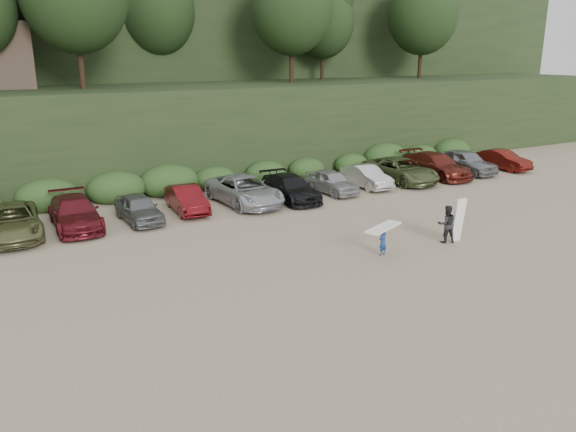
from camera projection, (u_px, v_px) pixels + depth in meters
ground at (335, 263)px, 22.65m from camera, size 120.00×120.00×0.00m
hillside_backdrop at (104, 16)px, 49.27m from camera, size 90.00×41.50×28.00m
parked_cars at (267, 188)px, 31.82m from camera, size 39.66×5.92×1.65m
child_surfer at (383, 236)px, 23.35m from camera, size 2.16×1.33×1.26m
adult_surfer at (448, 224)px, 24.93m from camera, size 1.31×0.89×2.02m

